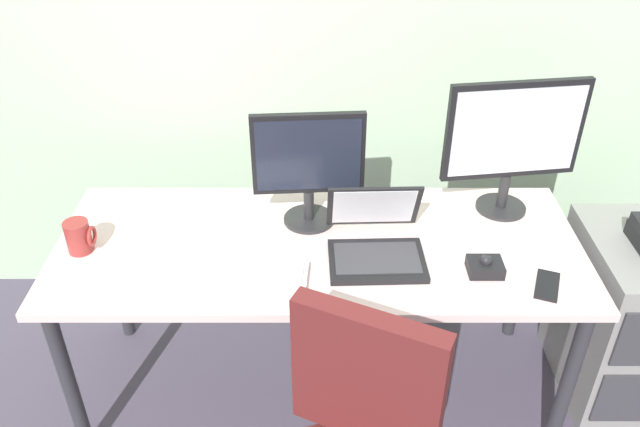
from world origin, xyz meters
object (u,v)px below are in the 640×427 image
Objects in this scene: monitor_side at (310,163)px; monitor_main at (516,139)px; keyboard at (244,274)px; trackball_mouse at (487,267)px; coffee_mug at (81,236)px; cell_phone at (549,286)px; file_cabinet at (632,319)px; laptop at (377,240)px.

monitor_main is at bearing 6.29° from monitor_side.
trackball_mouse is (0.77, 0.03, 0.01)m from keyboard.
cell_phone is (1.50, -0.19, -0.05)m from coffee_mug.
monitor_main is 3.48× the size of cell_phone.
trackball_mouse is at bearing -5.01° from coffee_mug.
monitor_side reaches higher than file_cabinet.
laptop is at bearing -0.80° from coffee_mug.
trackball_mouse is at bearing -27.25° from monitor_side.
coffee_mug is (-1.95, -0.06, 0.42)m from file_cabinet.
monitor_main is 0.47m from trackball_mouse.
monitor_side is 0.86m from cell_phone.
file_cabinet is 1.62× the size of keyboard.
monitor_side is 3.77× the size of trackball_mouse.
monitor_main is 1.49m from coffee_mug.
laptop reaches higher than coffee_mug.
monitor_main is at bearing 23.66° from keyboard.
monitor_side is 1.26× the size of laptop.
keyboard is at bearing -122.65° from monitor_side.
keyboard is 0.57m from coffee_mug.
keyboard is at bearing -177.80° from trackball_mouse.
trackball_mouse is 0.77× the size of cell_phone.
cell_phone is (0.95, -0.04, -0.01)m from keyboard.
laptop is at bearing -177.57° from cell_phone.
keyboard is at bearing -162.87° from laptop.
laptop is 0.55m from cell_phone.
monitor_side is at bearing 174.48° from file_cabinet.
cell_phone is (0.74, -0.36, -0.23)m from monitor_side.
coffee_mug is (-0.75, -0.17, -0.18)m from monitor_side.
coffee_mug is at bearing -178.27° from file_cabinet.
laptop reaches higher than keyboard.
coffee_mug is 1.51m from cell_phone.
coffee_mug is at bearing -170.18° from monitor_main.
keyboard is 0.77m from trackball_mouse.
trackball_mouse is at bearing 2.20° from keyboard.
monitor_side is at bearing 13.04° from coffee_mug.
laptop reaches higher than cell_phone.
trackball_mouse is 1.32m from coffee_mug.
keyboard is at bearing -156.34° from monitor_main.
trackball_mouse is (0.34, -0.10, -0.03)m from laptop.
monitor_side is at bearing 139.64° from laptop.
monitor_side reaches higher than trackball_mouse.
monitor_main reaches higher than trackball_mouse.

